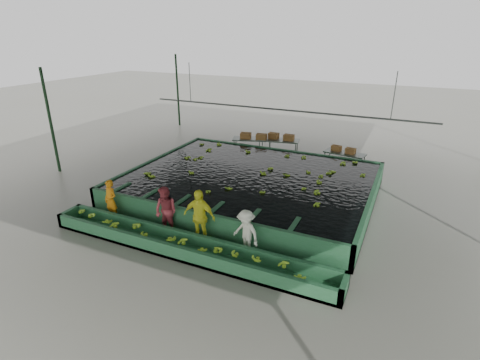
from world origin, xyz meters
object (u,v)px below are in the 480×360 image
at_px(worker_c, 199,217).
at_px(packing_table_left, 252,147).
at_px(sorting_trough, 185,246).
at_px(packing_table_right, 344,161).
at_px(packing_table_mid, 278,148).
at_px(worker_b, 166,211).
at_px(box_stack_mid, 281,139).
at_px(box_stack_right, 343,152).
at_px(worker_d, 246,233).
at_px(worker_a, 111,200).
at_px(box_stack_left, 253,139).
at_px(flotation_tank, 250,184).

bearing_deg(worker_c, packing_table_left, 98.78).
xyz_separation_m(sorting_trough, packing_table_right, (3.07, 9.82, 0.20)).
bearing_deg(worker_c, packing_table_mid, 90.08).
xyz_separation_m(worker_b, box_stack_mid, (0.74, 9.65, 0.14)).
bearing_deg(box_stack_right, worker_d, -97.69).
relative_size(sorting_trough, worker_c, 5.30).
xyz_separation_m(worker_a, packing_table_right, (6.74, 9.02, -0.33)).
height_order(worker_d, box_stack_left, worker_d).
xyz_separation_m(worker_c, packing_table_right, (2.99, 9.02, -0.49)).
height_order(sorting_trough, worker_b, worker_b).
bearing_deg(worker_b, flotation_tank, 79.94).
relative_size(sorting_trough, box_stack_mid, 7.08).
xyz_separation_m(worker_c, packing_table_mid, (-0.68, 9.56, -0.45)).
relative_size(packing_table_left, packing_table_right, 1.08).
bearing_deg(box_stack_mid, worker_b, -94.38).
bearing_deg(worker_a, box_stack_mid, 82.41).
distance_m(worker_d, packing_table_right, 9.12).
bearing_deg(sorting_trough, worker_c, 84.31).
bearing_deg(worker_a, box_stack_left, 89.71).
height_order(sorting_trough, worker_c, worker_c).
relative_size(flotation_tank, packing_table_mid, 4.56).
distance_m(flotation_tank, box_stack_right, 5.65).
distance_m(worker_d, packing_table_mid, 9.85).
bearing_deg(sorting_trough, worker_b, 146.94).
distance_m(worker_d, box_stack_mid, 9.90).
xyz_separation_m(worker_b, packing_table_left, (-0.77, 9.21, -0.37)).
bearing_deg(worker_c, box_stack_right, 68.38).
bearing_deg(sorting_trough, worker_a, 167.70).
height_order(packing_table_right, box_stack_right, box_stack_right).
bearing_deg(packing_table_right, packing_table_mid, 171.56).
distance_m(worker_c, box_stack_left, 9.34).
distance_m(packing_table_left, box_stack_mid, 1.65).
distance_m(worker_a, worker_c, 3.75).
bearing_deg(packing_table_mid, box_stack_mid, 37.98).
relative_size(packing_table_mid, packing_table_right, 1.10).
bearing_deg(flotation_tank, packing_table_right, 56.94).
relative_size(packing_table_mid, box_stack_left, 1.51).
relative_size(worker_c, packing_table_left, 0.88).
height_order(worker_a, box_stack_right, worker_a).
relative_size(flotation_tank, packing_table_right, 5.04).
bearing_deg(box_stack_mid, box_stack_right, -9.24).
bearing_deg(box_stack_left, packing_table_mid, 18.55).
distance_m(worker_a, packing_table_mid, 10.05).
height_order(worker_c, box_stack_mid, worker_c).
xyz_separation_m(worker_c, box_stack_left, (-1.99, 9.12, 0.04)).
bearing_deg(flotation_tank, sorting_trough, -90.00).
relative_size(worker_a, worker_b, 0.90).
distance_m(packing_table_left, box_stack_right, 4.99).
bearing_deg(packing_table_right, packing_table_left, 177.89).
distance_m(sorting_trough, worker_b, 1.59).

